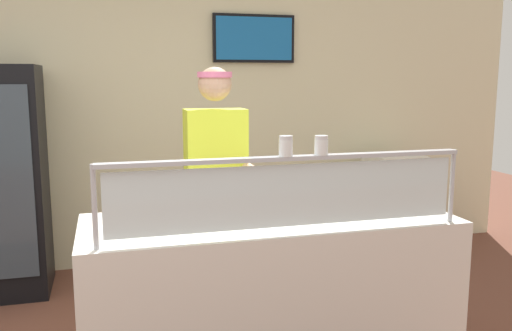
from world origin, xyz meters
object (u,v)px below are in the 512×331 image
worker_figure (217,187)px  pepper_flake_shaker (321,146)px  pizza_server (242,209)px  pizza_tray (240,212)px  pizza_box_stack (395,162)px  parmesan_shaker (286,147)px

worker_figure → pepper_flake_shaker: bearing=-71.3°
pizza_server → worker_figure: (-0.03, 0.55, 0.02)m
pizza_tray → pizza_box_stack: pizza_tray is taller
pepper_flake_shaker → pizza_box_stack: (1.60, 2.08, -0.45)m
pizza_tray → pepper_flake_shaker: 0.65m
pepper_flake_shaker → pizza_box_stack: size_ratio=0.19×
pizza_tray → parmesan_shaker: parmesan_shaker is taller
worker_figure → pizza_box_stack: 2.23m
pepper_flake_shaker → pizza_box_stack: 2.66m
pizza_box_stack → pizza_server: bearing=-138.4°
worker_figure → pizza_box_stack: bearing=30.5°
pepper_flake_shaker → parmesan_shaker: bearing=180.0°
pizza_tray → pizza_server: size_ratio=1.65×
parmesan_shaker → pizza_server: bearing=106.0°
pizza_tray → worker_figure: size_ratio=0.26×
pizza_tray → parmesan_shaker: (0.12, -0.42, 0.41)m
pizza_tray → pizza_box_stack: size_ratio=0.95×
pepper_flake_shaker → pizza_server: bearing=126.3°
pizza_box_stack → worker_figure: bearing=-149.5°
parmesan_shaker → pepper_flake_shaker: parmesan_shaker is taller
pizza_tray → pizza_box_stack: bearing=41.2°
pepper_flake_shaker → pizza_tray: bearing=125.5°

